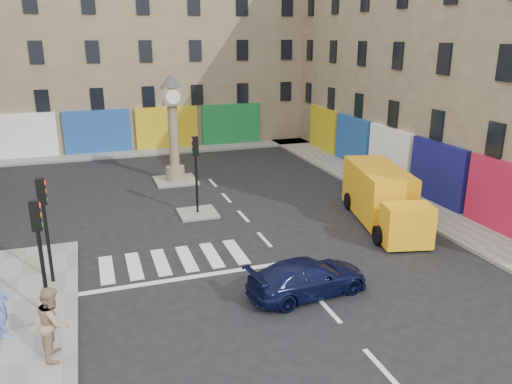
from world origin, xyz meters
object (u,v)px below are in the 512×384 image
traffic_light_left_far (44,214)px  pedestrian_blue (0,305)px  yellow_van (382,197)px  pedestrian_tan (53,322)px  traffic_light_island (196,162)px  traffic_light_left_near (39,241)px  clock_pillar (173,122)px  navy_sedan (308,277)px

traffic_light_left_far → pedestrian_blue: traffic_light_left_far is taller
yellow_van → pedestrian_blue: size_ratio=3.66×
pedestrian_blue → pedestrian_tan: 2.11m
traffic_light_island → pedestrian_blue: bearing=-131.6°
traffic_light_left_near → yellow_van: size_ratio=0.53×
traffic_light_left_near → pedestrian_blue: size_ratio=1.94×
clock_pillar → traffic_light_island: bearing=-90.0°
traffic_light_island → pedestrian_blue: traffic_light_island is taller
traffic_light_island → pedestrian_blue: (-7.47, -8.41, -1.49)m
yellow_van → traffic_light_left_near: bearing=-150.6°
traffic_light_left_far → navy_sedan: bearing=-22.9°
traffic_light_left_far → traffic_light_island: bearing=40.6°
traffic_light_left_far → yellow_van: (14.15, 1.69, -1.41)m
clock_pillar → pedestrian_tan: bearing=-110.6°
pedestrian_blue → traffic_light_left_far: bearing=-31.1°
traffic_light_left_far → navy_sedan: (8.10, -3.42, -2.01)m
traffic_light_left_far → pedestrian_blue: (-1.17, -3.01, -1.52)m
traffic_light_left_near → pedestrian_tan: traffic_light_left_near is taller
traffic_light_left_near → pedestrian_blue: traffic_light_left_near is taller
pedestrian_tan → clock_pillar: bearing=-16.8°
traffic_light_left_near → traffic_light_left_far: bearing=90.0°
navy_sedan → yellow_van: 7.94m
traffic_light_left_near → clock_pillar: 15.19m
clock_pillar → navy_sedan: size_ratio=1.46×
traffic_light_left_far → navy_sedan: traffic_light_left_far is taller
pedestrian_tan → traffic_light_left_near: bearing=11.8°
traffic_light_left_far → clock_pillar: (6.30, 11.40, 0.93)m
navy_sedan → pedestrian_tan: 7.89m
yellow_van → pedestrian_tan: (-13.85, -6.21, -0.06)m
clock_pillar → pedestrian_blue: size_ratio=3.20×
navy_sedan → yellow_van: (6.05, 5.11, 0.60)m
pedestrian_blue → clock_pillar: bearing=-37.3°
traffic_light_left_near → traffic_light_left_far: (0.00, 2.40, 0.00)m
traffic_light_left_far → pedestrian_tan: bearing=-86.2°
traffic_light_left_near → pedestrian_tan: bearing=-82.0°
yellow_van → pedestrian_blue: (-15.32, -4.69, -0.11)m
yellow_van → navy_sedan: bearing=-126.6°
traffic_light_left_near → clock_pillar: size_ratio=0.61×
traffic_light_left_near → traffic_light_island: (6.30, 7.80, -0.03)m
pedestrian_blue → pedestrian_tan: pedestrian_tan is taller
pedestrian_blue → navy_sedan: bearing=-102.5°
traffic_light_island → clock_pillar: clock_pillar is taller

